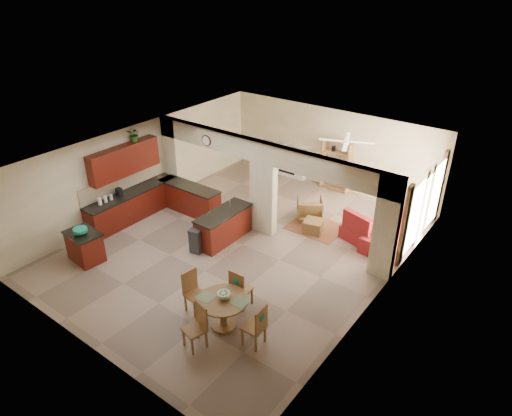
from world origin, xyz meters
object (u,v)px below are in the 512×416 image
Objects in this scene: kitchen_island at (85,246)px; armchair at (310,209)px; sofa at (392,230)px; dining_table at (223,308)px.

armchair is (3.66, 5.54, -0.06)m from kitchen_island.
armchair is (-2.55, -0.29, 0.01)m from sofa.
kitchen_island reaches higher than dining_table.
armchair is at bearing 61.86° from kitchen_island.
dining_table reaches higher than sofa.
armchair reaches higher than sofa.
dining_table is (4.64, 0.25, 0.08)m from kitchen_island.
kitchen_island is 0.44× the size of sofa.
kitchen_island reaches higher than armchair.
sofa is 2.56m from armchair.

